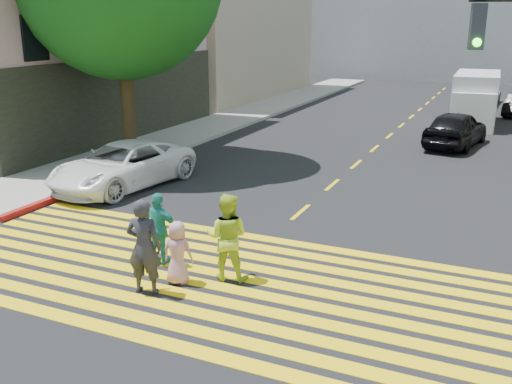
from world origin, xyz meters
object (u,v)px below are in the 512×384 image
Objects in this scene: pedestrian_man at (144,246)px; pedestrian_woman at (227,237)px; pedestrian_extra at (159,229)px; white_van at (475,101)px; pedestrian_child at (178,253)px; dark_car_near at (456,129)px; white_sedan at (123,165)px; silver_car at (482,93)px.

pedestrian_woman is at bearing -145.99° from pedestrian_man.
pedestrian_extra is 0.29× the size of white_van.
dark_car_near is (3.69, 15.98, 0.10)m from pedestrian_child.
white_van reaches higher than dark_car_near.
white_sedan is at bearing -49.82° from pedestrian_extra.
pedestrian_woman is 7.66m from white_sedan.
pedestrian_extra is 21.80m from white_van.
dark_car_near is 5.96m from white_van.
dark_car_near is at bearing -94.67° from white_van.
dark_car_near is at bearing -110.79° from pedestrian_child.
dark_car_near is 0.80× the size of white_van.
pedestrian_woman is 0.33× the size of white_van.
pedestrian_child is at bearing -102.05° from white_van.
pedestrian_extra is 30.02m from silver_car.
pedestrian_woman is at bearing -100.24° from white_van.
pedestrian_woman is at bearing 174.09° from pedestrian_extra.
white_sedan is (-6.06, 4.68, -0.21)m from pedestrian_woman.
pedestrian_man is 0.34× the size of white_van.
pedestrian_extra is at bearing 85.60° from silver_car.
pedestrian_woman is 29.87m from silver_car.
pedestrian_man is at bearing -102.65° from white_van.
pedestrian_child is 16.40m from dark_car_near.
dark_car_near reaches higher than pedestrian_child.
dark_car_near is at bearing -110.00° from pedestrian_extra.
silver_car is (4.77, 29.64, -0.12)m from pedestrian_extra.
dark_car_near is at bearing 93.85° from silver_car.
silver_car is (3.11, 29.71, -0.23)m from pedestrian_woman.
pedestrian_woman is 15.66m from dark_car_near.
pedestrian_man is 7.66m from white_sedan.
pedestrian_extra is 6.37m from white_sedan.
pedestrian_extra is at bearing -37.92° from white_sedan.
white_van is at bearing -110.72° from pedestrian_woman.
pedestrian_man reaches higher than pedestrian_woman.
pedestrian_man reaches higher than pedestrian_child.
pedestrian_extra is (-1.66, 0.07, -0.11)m from pedestrian_woman.
pedestrian_man is 22.93m from white_van.
pedestrian_extra is at bearing -45.21° from pedestrian_child.
dark_car_near is (8.95, 10.71, 0.06)m from white_sedan.
pedestrian_child is at bearing 24.07° from pedestrian_woman.
pedestrian_man is 0.38× the size of white_sedan.
pedestrian_extra is 0.36× the size of dark_car_near.
pedestrian_man reaches higher than dark_car_near.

